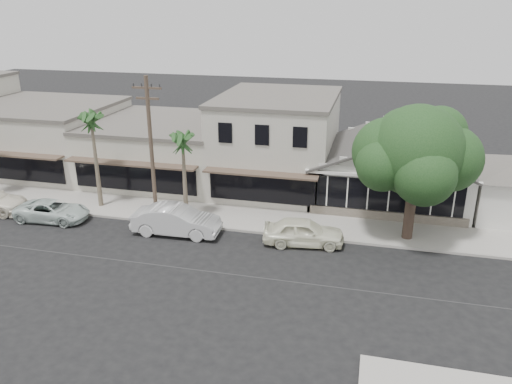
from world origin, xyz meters
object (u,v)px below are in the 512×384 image
(utility_pole, at_px, (151,147))
(car_1, at_px, (176,220))
(car_0, at_px, (303,232))
(shade_tree, at_px, (415,153))
(car_2, at_px, (52,211))

(utility_pole, height_order, car_1, utility_pole)
(car_0, distance_m, shade_tree, 7.51)
(car_0, xyz_separation_m, car_1, (-7.49, -0.39, 0.08))
(utility_pole, bearing_deg, car_0, -6.09)
(utility_pole, height_order, car_2, utility_pole)
(utility_pole, height_order, shade_tree, utility_pole)
(car_1, distance_m, shade_tree, 14.09)
(utility_pole, relative_size, car_2, 1.97)
(car_0, bearing_deg, car_2, 83.83)
(shade_tree, bearing_deg, utility_pole, -175.45)
(utility_pole, bearing_deg, car_1, -36.01)
(utility_pole, height_order, car_0, utility_pole)
(car_2, xyz_separation_m, shade_tree, (21.48, 2.58, 4.54))
(utility_pole, distance_m, car_0, 10.27)
(car_2, distance_m, shade_tree, 22.10)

